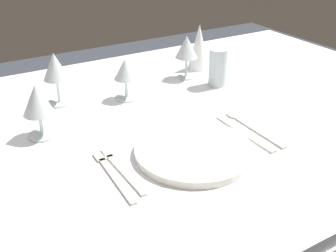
{
  "coord_description": "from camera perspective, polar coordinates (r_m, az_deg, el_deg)",
  "views": [
    {
      "loc": [
        -0.5,
        -0.87,
        1.25
      ],
      "look_at": [
        -0.04,
        -0.08,
        0.76
      ],
      "focal_mm": 43.37,
      "sensor_mm": 36.0,
      "label": 1
    }
  ],
  "objects": [
    {
      "name": "spoon_soup",
      "position": [
        1.1,
        11.1,
        0.17
      ],
      "size": [
        0.03,
        0.22,
        0.01
      ],
      "color": "beige",
      "rests_on": "dining_table"
    },
    {
      "name": "napkin_folded",
      "position": [
        1.46,
        4.36,
        11.0
      ],
      "size": [
        0.08,
        0.08,
        0.16
      ],
      "primitive_type": "cone",
      "color": "white",
      "rests_on": "dining_table"
    },
    {
      "name": "wine_glass_far",
      "position": [
        1.37,
        2.63,
        10.81
      ],
      "size": [
        0.08,
        0.08,
        0.14
      ],
      "color": "silver",
      "rests_on": "dining_table"
    },
    {
      "name": "wine_glass_right",
      "position": [
        1.04,
        -17.9,
        3.25
      ],
      "size": [
        0.08,
        0.08,
        0.14
      ],
      "color": "silver",
      "rests_on": "dining_table"
    },
    {
      "name": "fork_inner",
      "position": [
        0.89,
        -7.89,
        -6.66
      ],
      "size": [
        0.03,
        0.21,
        0.0
      ],
      "color": "beige",
      "rests_on": "dining_table"
    },
    {
      "name": "drink_tumbler",
      "position": [
        1.33,
        7.02,
        7.85
      ],
      "size": [
        0.06,
        0.06,
        0.12
      ],
      "color": "silver",
      "rests_on": "dining_table"
    },
    {
      "name": "dinner_knife",
      "position": [
        1.05,
        10.84,
        -1.1
      ],
      "size": [
        0.02,
        0.22,
        0.0
      ],
      "color": "beige",
      "rests_on": "dining_table"
    },
    {
      "name": "wine_glass_left",
      "position": [
        1.21,
        -6.0,
        7.57
      ],
      "size": [
        0.07,
        0.07,
        0.13
      ],
      "color": "silver",
      "rests_on": "dining_table"
    },
    {
      "name": "dinner_plate",
      "position": [
        0.95,
        3.67,
        -3.51
      ],
      "size": [
        0.28,
        0.28,
        0.02
      ],
      "primitive_type": "cylinder",
      "color": "white",
      "rests_on": "dining_table"
    },
    {
      "name": "wine_glass_centre",
      "position": [
        1.21,
        -15.56,
        7.72
      ],
      "size": [
        0.07,
        0.07,
        0.16
      ],
      "color": "silver",
      "rests_on": "dining_table"
    },
    {
      "name": "dining_table",
      "position": [
        1.16,
        -0.51,
        -2.4
      ],
      "size": [
        1.8,
        1.11,
        0.74
      ],
      "color": "white",
      "rests_on": "ground"
    },
    {
      "name": "fork_outer",
      "position": [
        0.91,
        -6.71,
        -5.93
      ],
      "size": [
        0.02,
        0.21,
        0.0
      ],
      "color": "beige",
      "rests_on": "dining_table"
    }
  ]
}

